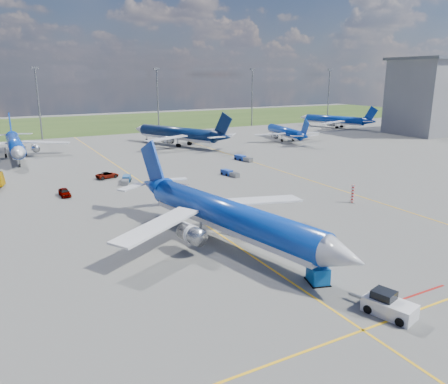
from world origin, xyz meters
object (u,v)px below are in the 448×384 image
warning_post (353,194)px  baggage_tug_c (126,180)px  service_car_a (65,192)px  service_car_c (181,190)px  service_car_b (107,175)px  baggage_tug_e (243,158)px  baggage_tug_w (230,173)px  bg_jet_nnw (17,158)px  uld_container (318,274)px  bg_jet_n (178,145)px  main_airliner (229,244)px  bg_jet_ne (285,140)px  pushback_tug (388,306)px  bg_jet_ene (334,128)px

warning_post → baggage_tug_c: warning_post is taller
service_car_a → service_car_c: bearing=-25.8°
service_car_b → baggage_tug_e: size_ratio=0.84×
baggage_tug_w → baggage_tug_e: 16.82m
bg_jet_nnw → baggage_tug_c: size_ratio=7.29×
bg_jet_nnw → uld_container: 91.70m
warning_post → uld_container: warning_post is taller
bg_jet_n → service_car_c: size_ratio=8.81×
main_airliner → uld_container: bearing=-89.4°
service_car_a → baggage_tug_w: size_ratio=0.82×
baggage_tug_c → bg_jet_ne: bearing=49.3°
bg_jet_nnw → bg_jet_n: (43.58, -0.04, 0.00)m
service_car_c → baggage_tug_w: size_ratio=0.90×
bg_jet_nnw → pushback_tug: (23.48, -96.64, 0.83)m
warning_post → bg_jet_n: bg_jet_n is taller
bg_jet_nnw → uld_container: bearing=-75.6°
pushback_tug → baggage_tug_c: pushback_tug is taller
warning_post → service_car_c: 29.11m
warning_post → main_airliner: bearing=-166.8°
bg_jet_ne → pushback_tug: bearing=70.0°
service_car_c → main_airliner: bearing=-59.3°
bg_jet_n → main_airliner: 79.50m
service_car_b → service_car_a: bearing=120.7°
main_airliner → pushback_tug: (4.32, -20.94, 0.83)m
bg_jet_ene → pushback_tug: size_ratio=5.44×
uld_container → baggage_tug_c: size_ratio=0.43×
main_airliner → baggage_tug_e: main_airliner is taller
bg_jet_ne → main_airliner: (-58.26, -68.48, 0.00)m
bg_jet_nnw → baggage_tug_c: (17.00, -38.23, 0.53)m
bg_jet_ne → baggage_tug_c: 67.91m
service_car_b → baggage_tug_e: service_car_b is taller
bg_jet_ene → main_airliner: (-96.34, -87.95, 0.00)m
warning_post → baggage_tug_e: (2.79, 39.73, -0.94)m
warning_post → baggage_tug_w: bearing=106.7°
bg_jet_n → bg_jet_ene: bg_jet_n is taller
bg_jet_ne → baggage_tug_e: bearing=49.0°
pushback_tug → service_car_a: 56.86m
bg_jet_ne → service_car_b: size_ratio=6.68×
uld_container → warning_post: bearing=57.2°
service_car_c → baggage_tug_c: service_car_c is taller
bg_jet_n → main_airliner: size_ratio=0.96×
bg_jet_ene → service_car_b: 110.39m
bg_jet_nnw → pushback_tug: size_ratio=6.08×
uld_container → main_airliner: bearing=119.9°
baggage_tug_w → service_car_c: bearing=-159.9°
warning_post → bg_jet_nnw: (-45.71, 69.47, -1.50)m
uld_container → service_car_a: 49.19m
warning_post → service_car_c: size_ratio=0.67×
service_car_b → warning_post: bearing=-154.7°
bg_jet_nnw → baggage_tug_e: bearing=-31.0°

